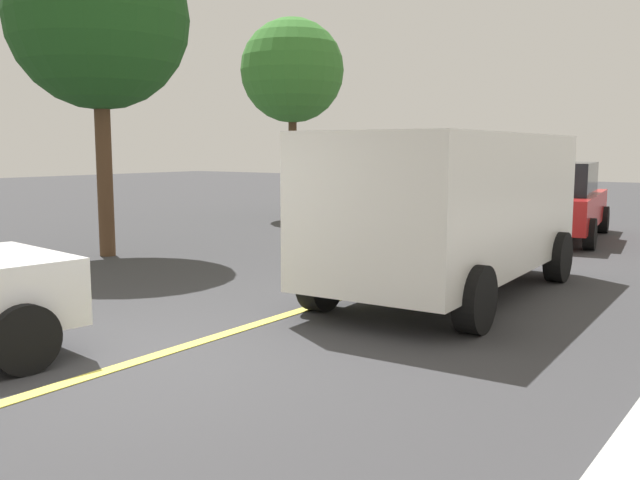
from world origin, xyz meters
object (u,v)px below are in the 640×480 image
Objects in this scene: car_red_near_curb at (553,201)px; tree_left_verge at (292,71)px; tree_centre_verge at (98,20)px; white_van at (453,203)px.

car_red_near_curb is 0.84× the size of tree_left_verge.
tree_centre_verge is (-7.39, 6.03, 3.47)m from car_red_near_curb.
tree_left_verge is (7.37, 8.54, 2.95)m from white_van.
white_van is 0.89× the size of tree_centre_verge.
tree_left_verge is (0.57, 7.81, 3.37)m from car_red_near_curb.
white_van is 6.86m from car_red_near_curb.
tree_centre_verge is (-7.95, -1.78, 0.10)m from tree_left_verge.
white_van is at bearing -130.80° from tree_left_verge.
tree_centre_verge is (-0.58, 6.76, 3.05)m from white_van.
tree_centre_verge is at bearing 94.90° from white_van.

